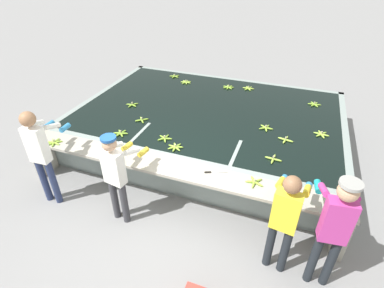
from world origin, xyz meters
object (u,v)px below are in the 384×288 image
(banana_bunch_floating_6, at_px, (165,138))
(knife_0, at_px, (120,157))
(banana_bunch_floating_1, at_px, (175,147))
(banana_bunch_floating_8, at_px, (266,128))
(worker_3, at_px, (334,225))
(banana_bunch_floating_4, at_px, (321,134))
(banana_bunch_floating_5, at_px, (286,140))
(banana_bunch_ledge_0, at_px, (54,142))
(worker_0, at_px, (40,150))
(banana_bunch_floating_3, at_px, (186,82))
(banana_bunch_floating_13, at_px, (132,105))
(banana_bunch_floating_10, at_px, (248,88))
(banana_bunch_floating_7, at_px, (175,76))
(knife_1, at_px, (212,172))
(banana_bunch_floating_0, at_px, (121,133))
(banana_bunch_floating_2, at_px, (142,120))
(banana_bunch_floating_9, at_px, (273,159))
(worker_1, at_px, (116,172))
(banana_bunch_ledge_1, at_px, (255,182))
(worker_2, at_px, (285,216))
(banana_bunch_floating_12, at_px, (314,104))
(banana_bunch_floating_11, at_px, (228,87))

(banana_bunch_floating_6, distance_m, knife_0, 0.90)
(banana_bunch_floating_1, bearing_deg, banana_bunch_floating_8, 41.66)
(worker_3, height_order, banana_bunch_floating_4, worker_3)
(banana_bunch_floating_1, height_order, banana_bunch_floating_5, same)
(banana_bunch_ledge_0, bearing_deg, banana_bunch_floating_1, 16.59)
(worker_0, relative_size, banana_bunch_floating_8, 6.24)
(worker_3, height_order, banana_bunch_floating_3, worker_3)
(banana_bunch_floating_4, bearing_deg, banana_bunch_floating_13, -178.12)
(banana_bunch_floating_10, height_order, banana_bunch_ledge_0, banana_bunch_ledge_0)
(banana_bunch_floating_7, bearing_deg, banana_bunch_floating_4, -25.73)
(banana_bunch_floating_10, relative_size, knife_1, 0.85)
(knife_1, bearing_deg, banana_bunch_floating_6, 150.34)
(banana_bunch_floating_0, height_order, banana_bunch_floating_2, same)
(banana_bunch_floating_9, bearing_deg, worker_3, -57.86)
(worker_0, height_order, banana_bunch_floating_6, worker_0)
(worker_1, distance_m, banana_bunch_floating_4, 3.71)
(banana_bunch_floating_3, relative_size, knife_0, 0.90)
(worker_3, height_order, banana_bunch_floating_0, worker_3)
(banana_bunch_ledge_0, bearing_deg, banana_bunch_floating_0, 36.19)
(banana_bunch_floating_5, distance_m, banana_bunch_ledge_1, 1.38)
(banana_bunch_floating_0, distance_m, banana_bunch_ledge_0, 1.15)
(banana_bunch_floating_2, height_order, banana_bunch_floating_10, same)
(worker_3, height_order, knife_1, worker_3)
(banana_bunch_floating_0, bearing_deg, banana_bunch_ledge_1, -11.23)
(banana_bunch_floating_10, bearing_deg, worker_2, -72.62)
(banana_bunch_ledge_0, bearing_deg, banana_bunch_floating_13, 73.95)
(worker_3, relative_size, banana_bunch_floating_2, 7.20)
(knife_1, bearing_deg, worker_3, -22.09)
(banana_bunch_floating_10, distance_m, banana_bunch_ledge_0, 4.51)
(banana_bunch_floating_7, xyz_separation_m, banana_bunch_floating_10, (2.01, -0.12, -0.00))
(banana_bunch_floating_0, relative_size, banana_bunch_floating_10, 0.99)
(worker_0, distance_m, knife_0, 1.24)
(worker_3, xyz_separation_m, banana_bunch_ledge_1, (-1.02, 0.66, -0.19))
(banana_bunch_ledge_0, bearing_deg, worker_1, -15.44)
(worker_1, height_order, banana_bunch_floating_9, worker_1)
(worker_1, distance_m, knife_1, 1.44)
(banana_bunch_floating_0, relative_size, banana_bunch_floating_1, 1.00)
(banana_bunch_floating_7, relative_size, banana_bunch_ledge_1, 1.00)
(worker_2, bearing_deg, banana_bunch_floating_12, 85.89)
(banana_bunch_floating_4, distance_m, banana_bunch_floating_11, 2.67)
(banana_bunch_floating_4, distance_m, knife_1, 2.34)
(banana_bunch_floating_3, distance_m, banana_bunch_floating_6, 2.71)
(banana_bunch_ledge_0, relative_size, knife_1, 0.85)
(banana_bunch_floating_0, height_order, knife_1, banana_bunch_floating_0)
(banana_bunch_floating_0, bearing_deg, banana_bunch_floating_10, 58.52)
(banana_bunch_ledge_0, bearing_deg, banana_bunch_floating_7, 79.22)
(banana_bunch_floating_2, bearing_deg, worker_3, -26.90)
(worker_0, relative_size, banana_bunch_floating_1, 6.18)
(worker_3, bearing_deg, banana_bunch_floating_7, 132.18)
(banana_bunch_floating_8, xyz_separation_m, banana_bunch_ledge_0, (-3.41, -1.82, 0.00))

